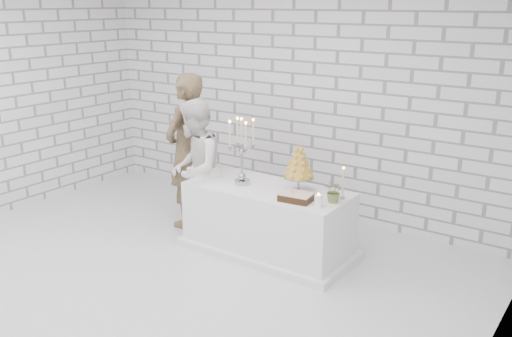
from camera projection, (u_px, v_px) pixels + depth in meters
The scene contains 12 objects.
ground at pixel (161, 278), 5.68m from camera, with size 6.00×5.00×0.01m, color silver.
wall_back at pixel (292, 97), 7.21m from camera, with size 6.00×0.01×3.00m, color white.
wall_right at pixel (489, 195), 3.60m from camera, with size 0.01×5.00×3.00m, color white.
cake_table at pixel (268, 220), 6.19m from camera, with size 1.80×0.80×0.75m, color white.
groom at pixel (187, 151), 6.81m from camera, with size 0.69×0.45×1.89m, color #3E3121.
bride at pixel (195, 170), 6.48m from camera, with size 0.80×0.62×1.65m, color white.
candelabra at pixel (242, 151), 6.10m from camera, with size 0.30×0.30×0.75m, color #94949D, non-canonical shape.
croquembouche at pixel (299, 168), 5.90m from camera, with size 0.33×0.33×0.51m, color #B48621, non-canonical shape.
chocolate_cake at pixel (296, 197), 5.68m from camera, with size 0.32×0.23×0.08m, color black.
pillar_candle at pixel (318, 201), 5.51m from camera, with size 0.08×0.08×0.12m, color white.
extra_taper at pixel (343, 184), 5.70m from camera, with size 0.06×0.06×0.32m, color beige.
flowers at pixel (334, 192), 5.61m from camera, with size 0.21×0.18×0.23m, color #4E6334.
Camera 1 is at (3.72, -3.65, 2.70)m, focal length 39.43 mm.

